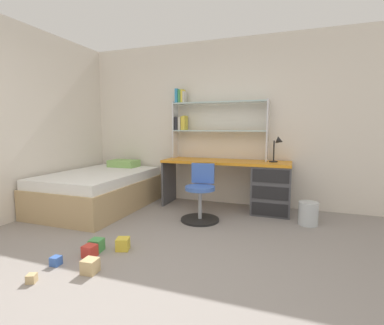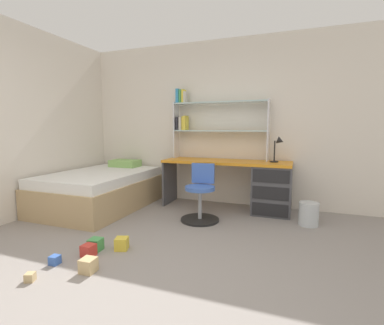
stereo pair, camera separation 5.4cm
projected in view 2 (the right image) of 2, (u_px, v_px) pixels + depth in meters
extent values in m
cube|color=gray|center=(137.00, 288.00, 2.22)|extent=(5.81, 6.49, 0.02)
cube|color=silver|center=(224.00, 123.00, 4.64)|extent=(5.81, 0.06, 2.67)
cube|color=orange|center=(226.00, 162.00, 4.35)|extent=(1.95, 0.59, 0.04)
cube|color=#4C4C51|center=(272.00, 189.00, 4.15)|extent=(0.55, 0.56, 0.71)
cube|color=#4C4C51|center=(170.00, 182.00, 4.73)|extent=(0.03, 0.53, 0.71)
cube|color=black|center=(270.00, 210.00, 3.91)|extent=(0.49, 0.01, 0.18)
cube|color=black|center=(270.00, 193.00, 3.88)|extent=(0.49, 0.01, 0.18)
cube|color=black|center=(271.00, 176.00, 3.85)|extent=(0.49, 0.01, 0.18)
cube|color=silver|center=(176.00, 130.00, 4.77)|extent=(0.02, 0.22, 0.93)
cube|color=silver|center=(268.00, 130.00, 4.24)|extent=(0.02, 0.22, 0.93)
cube|color=silver|center=(219.00, 131.00, 4.51)|extent=(1.50, 0.22, 0.02)
cube|color=silver|center=(220.00, 102.00, 4.45)|extent=(1.50, 0.22, 0.02)
cube|color=#26262D|center=(179.00, 123.00, 4.74)|extent=(0.03, 0.17, 0.22)
cube|color=beige|center=(181.00, 124.00, 4.73)|extent=(0.04, 0.14, 0.22)
cube|color=yellow|center=(184.00, 123.00, 4.71)|extent=(0.03, 0.13, 0.23)
cube|color=yellow|center=(186.00, 123.00, 4.69)|extent=(0.04, 0.17, 0.24)
cube|color=#338CBF|center=(179.00, 96.00, 4.69)|extent=(0.04, 0.18, 0.23)
cube|color=#4CA559|center=(181.00, 97.00, 4.67)|extent=(0.04, 0.13, 0.21)
cube|color=yellow|center=(184.00, 96.00, 4.66)|extent=(0.03, 0.14, 0.22)
cube|color=beige|center=(186.00, 97.00, 4.65)|extent=(0.03, 0.15, 0.18)
cylinder|color=black|center=(274.00, 162.00, 4.14)|extent=(0.12, 0.12, 0.02)
cylinder|color=black|center=(274.00, 151.00, 4.13)|extent=(0.02, 0.02, 0.30)
cone|color=black|center=(280.00, 141.00, 4.03)|extent=(0.12, 0.11, 0.13)
cylinder|color=black|center=(200.00, 220.00, 3.82)|extent=(0.52, 0.52, 0.03)
cylinder|color=#A5A8AD|center=(200.00, 205.00, 3.80)|extent=(0.05, 0.05, 0.42)
cylinder|color=#3F66BF|center=(200.00, 188.00, 3.77)|extent=(0.40, 0.40, 0.05)
cube|color=#3F66BF|center=(203.00, 173.00, 3.92)|extent=(0.32, 0.07, 0.28)
cube|color=tan|center=(101.00, 194.00, 4.46)|extent=(1.28, 1.88, 0.42)
cube|color=white|center=(100.00, 177.00, 4.42)|extent=(1.22, 1.82, 0.14)
cube|color=#8CBF66|center=(125.00, 163.00, 5.05)|extent=(0.50, 0.32, 0.12)
cylinder|color=silver|center=(309.00, 214.00, 3.63)|extent=(0.25, 0.25, 0.30)
cube|color=red|center=(89.00, 250.00, 2.75)|extent=(0.12, 0.12, 0.12)
cube|color=tan|center=(30.00, 277.00, 2.30)|extent=(0.09, 0.09, 0.07)
cube|color=#479E51|center=(96.00, 245.00, 2.89)|extent=(0.14, 0.14, 0.12)
cube|color=#3860B7|center=(55.00, 260.00, 2.59)|extent=(0.09, 0.09, 0.08)
cube|color=gold|center=(122.00, 244.00, 2.91)|extent=(0.16, 0.16, 0.13)
cube|color=tan|center=(88.00, 265.00, 2.45)|extent=(0.13, 0.13, 0.12)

